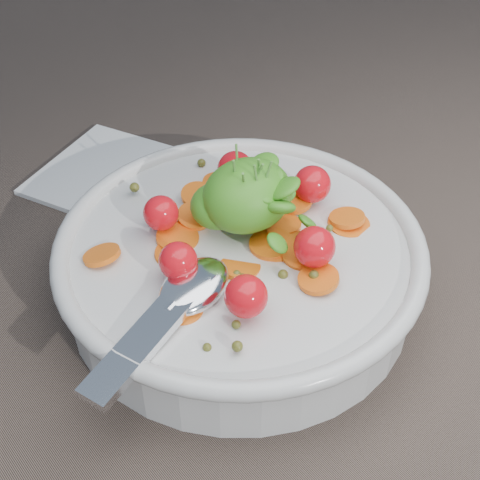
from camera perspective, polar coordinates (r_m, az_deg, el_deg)
ground at (r=0.55m, az=1.58°, el=-6.34°), size 6.00×6.00×0.00m
bowl at (r=0.54m, az=0.00°, el=-1.85°), size 0.32×0.30×0.13m
napkin at (r=0.71m, az=-11.39°, el=5.69°), size 0.18×0.17×0.01m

